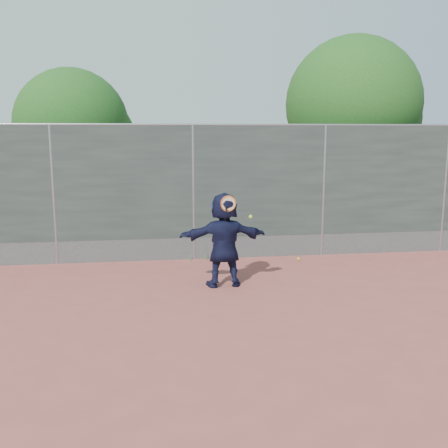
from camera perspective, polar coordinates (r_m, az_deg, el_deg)
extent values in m
plane|color=#9E4C42|center=(8.05, -1.43, -10.13)|extent=(80.00, 80.00, 0.00)
imported|color=#121533|center=(9.21, 0.00, -1.80)|extent=(1.65, 0.58, 1.76)
sphere|color=#B4CF2E|center=(11.36, 8.51, -3.96)|extent=(0.07, 0.07, 0.07)
cube|color=#38423D|center=(11.08, -3.52, 4.79)|extent=(20.00, 0.04, 2.50)
cube|color=slate|center=(11.33, -3.44, -2.78)|extent=(20.00, 0.03, 0.50)
cylinder|color=gray|center=(11.03, -3.60, 11.27)|extent=(20.00, 0.05, 0.05)
cylinder|color=gray|center=(11.29, -18.90, 3.08)|extent=(0.06, 0.06, 3.00)
cylinder|color=gray|center=(11.11, -3.51, 3.51)|extent=(0.06, 0.06, 3.00)
cylinder|color=gray|center=(11.72, 11.30, 3.69)|extent=(0.06, 0.06, 3.00)
cylinder|color=gray|center=(13.02, 23.90, 3.65)|extent=(0.06, 0.06, 3.00)
torus|color=#D35E13|center=(8.90, 0.50, 2.35)|extent=(0.29, 0.08, 0.29)
cylinder|color=beige|center=(8.90, 0.50, 2.35)|extent=(0.25, 0.05, 0.25)
cylinder|color=black|center=(8.94, 0.16, 1.09)|extent=(0.05, 0.13, 0.33)
sphere|color=#B4CF2E|center=(8.98, 3.05, 0.84)|extent=(0.07, 0.07, 0.07)
cylinder|color=#382314|center=(14.32, 14.08, 3.94)|extent=(0.28, 0.28, 2.60)
sphere|color=#23561C|center=(14.26, 14.49, 13.12)|extent=(3.60, 3.60, 3.60)
sphere|color=#23561C|center=(14.71, 16.78, 11.51)|extent=(2.52, 2.52, 2.52)
cylinder|color=#382314|center=(14.27, -16.57, 2.99)|extent=(0.28, 0.28, 2.20)
sphere|color=#23561C|center=(14.17, -16.97, 10.74)|extent=(3.00, 3.00, 3.00)
sphere|color=#23561C|center=(14.28, -14.37, 9.65)|extent=(2.10, 2.10, 2.10)
cone|color=#387226|center=(11.26, -2.11, -3.48)|extent=(0.03, 0.03, 0.26)
cone|color=#387226|center=(11.31, -0.61, -3.31)|extent=(0.03, 0.03, 0.30)
cone|color=#387226|center=(11.22, -3.89, -3.65)|extent=(0.03, 0.03, 0.22)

